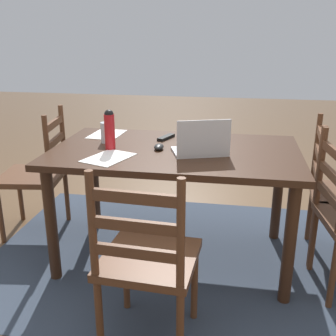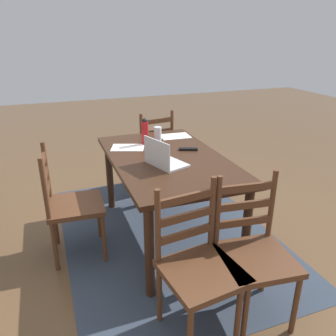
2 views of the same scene
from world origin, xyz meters
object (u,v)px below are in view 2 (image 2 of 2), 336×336
Objects in this scene: dining_table at (167,167)px; chair_right_near at (151,150)px; drinking_glass at (158,134)px; laptop at (163,159)px; tv_remote at (188,149)px; chair_far_head at (70,205)px; chair_left_far at (199,267)px; chair_left_near at (253,254)px; computer_mouse at (160,152)px; water_bottle at (145,131)px.

chair_right_near reaches higher than dining_table.
dining_table is 11.38× the size of drinking_glass.
laptop is 0.44m from tv_remote.
dining_table is 4.16× the size of laptop.
chair_far_head is at bearing 89.83° from dining_table.
chair_left_far and chair_left_near have the same top height.
chair_right_near reaches higher than tv_remote.
chair_far_head is 1.25m from chair_left_far.
laptop is at bearing 17.99° from chair_left_near.
drinking_glass is 0.41m from tv_remote.
computer_mouse is at bearing 167.22° from chair_right_near.
laptop reaches higher than tv_remote.
chair_right_near is 2.54× the size of laptop.
chair_left_far is at bearing 174.21° from laptop.
laptop reaches higher than dining_table.
water_bottle reaches higher than chair_left_near.
drinking_glass reaches higher than dining_table.
drinking_glass is at bearing 168.96° from chair_right_near.
tv_remote is (0.27, -0.34, -0.05)m from laptop.
drinking_glass is at bearing -62.55° from chair_far_head.
tv_remote is at bearing -20.25° from chair_left_far.
laptop is 1.48× the size of water_bottle.
chair_far_head and chair_right_near have the same top height.
computer_mouse is (-0.30, -0.05, -0.11)m from water_bottle.
chair_right_near is 5.59× the size of tv_remote.
chair_right_near is at bearing -11.04° from drinking_glass.
chair_left_near is 5.59× the size of tv_remote.
water_bottle is 0.18m from drinking_glass.
water_bottle reaches higher than chair_left_far.
chair_left_far reaches higher than computer_mouse.
water_bottle is 1.48× the size of tv_remote.
chair_right_near is at bearing -21.73° from water_bottle.
chair_far_head is 5.59× the size of tv_remote.
computer_mouse is (-0.38, 0.10, -0.05)m from drinking_glass.
laptop is 3.74× the size of computer_mouse.
chair_far_head is 1.00× the size of chair_right_near.
dining_table is 0.86m from chair_far_head.
chair_left_near is 1.56m from water_bottle.
computer_mouse is 0.27m from tv_remote.
tv_remote is at bearing -2.46° from chair_left_near.
chair_far_head reaches higher than drinking_glass.
chair_far_head is 0.87m from computer_mouse.
chair_right_near reaches higher than drinking_glass.
dining_table is 1.10m from chair_left_far.
chair_left_near is 1.23m from computer_mouse.
chair_far_head is at bearing 117.45° from drinking_glass.
laptop is at bearing -5.79° from chair_left_far.
computer_mouse is at bearing -14.79° from laptop.
dining_table is 1.64× the size of chair_left_near.
dining_table is 1.10m from chair_left_near.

